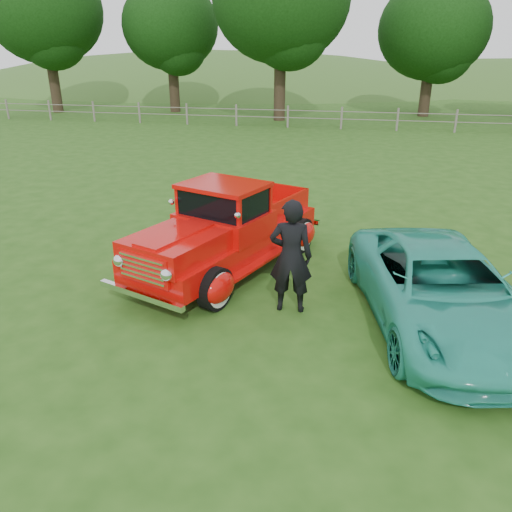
% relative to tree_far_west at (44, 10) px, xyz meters
% --- Properties ---
extents(ground, '(140.00, 140.00, 0.00)m').
position_rel_tree_far_west_xyz_m(ground, '(20.00, -26.00, -6.49)').
color(ground, '#254D14').
rests_on(ground, ground).
extents(distant_hills, '(116.00, 60.00, 18.00)m').
position_rel_tree_far_west_xyz_m(distant_hills, '(15.92, 33.46, -11.03)').
color(distant_hills, '#345E22').
rests_on(distant_hills, ground).
extents(fence_line, '(48.00, 0.12, 1.20)m').
position_rel_tree_far_west_xyz_m(fence_line, '(20.00, -4.00, -5.88)').
color(fence_line, slate).
rests_on(fence_line, ground).
extents(tree_far_west, '(7.60, 7.60, 9.93)m').
position_rel_tree_far_west_xyz_m(tree_far_west, '(0.00, 0.00, 0.00)').
color(tree_far_west, '#2E2317').
rests_on(tree_far_west, ground).
extents(tree_mid_west, '(6.40, 6.40, 8.46)m').
position_rel_tree_far_west_xyz_m(tree_mid_west, '(8.00, 2.00, -0.94)').
color(tree_mid_west, '#2E2317').
rests_on(tree_mid_west, ground).
extents(tree_near_east, '(6.80, 6.80, 8.33)m').
position_rel_tree_far_west_xyz_m(tree_near_east, '(25.00, 3.00, -1.24)').
color(tree_near_east, '#2E2317').
rests_on(tree_near_east, ground).
extents(red_pickup, '(3.43, 5.28, 1.78)m').
position_rel_tree_far_west_xyz_m(red_pickup, '(18.81, -23.75, -5.69)').
color(red_pickup, black).
rests_on(red_pickup, ground).
extents(teal_sedan, '(3.14, 5.03, 1.30)m').
position_rel_tree_far_west_xyz_m(teal_sedan, '(22.69, -25.25, -5.84)').
color(teal_sedan, teal).
rests_on(teal_sedan, ground).
extents(man, '(0.75, 0.52, 1.95)m').
position_rel_tree_far_west_xyz_m(man, '(20.31, -25.22, -5.51)').
color(man, black).
rests_on(man, ground).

